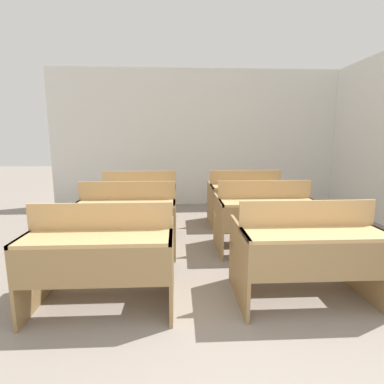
% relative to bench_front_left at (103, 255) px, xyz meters
% --- Properties ---
extents(wall_back, '(6.08, 0.06, 2.83)m').
position_rel_bench_front_left_xyz_m(wall_back, '(1.04, 4.03, 0.95)').
color(wall_back, silver).
rests_on(wall_back, ground_plane).
extents(bench_front_left, '(1.18, 0.78, 0.90)m').
position_rel_bench_front_left_xyz_m(bench_front_left, '(0.00, 0.00, 0.00)').
color(bench_front_left, olive).
rests_on(bench_front_left, ground_plane).
extents(bench_front_right, '(1.18, 0.78, 0.90)m').
position_rel_bench_front_left_xyz_m(bench_front_right, '(1.74, 0.01, 0.00)').
color(bench_front_right, '#94754B').
rests_on(bench_front_right, ground_plane).
extents(bench_second_left, '(1.18, 0.78, 0.90)m').
position_rel_bench_front_left_xyz_m(bench_second_left, '(0.02, 1.23, 0.00)').
color(bench_second_left, '#93754B').
rests_on(bench_second_left, ground_plane).
extents(bench_second_right, '(1.18, 0.78, 0.90)m').
position_rel_bench_front_left_xyz_m(bench_second_right, '(1.73, 1.22, 0.00)').
color(bench_second_right, '#95764C').
rests_on(bench_second_right, ground_plane).
extents(bench_third_left, '(1.18, 0.78, 0.90)m').
position_rel_bench_front_left_xyz_m(bench_third_left, '(0.02, 2.42, 0.00)').
color(bench_third_left, '#987A50').
rests_on(bench_third_left, ground_plane).
extents(bench_third_right, '(1.18, 0.78, 0.90)m').
position_rel_bench_front_left_xyz_m(bench_third_right, '(1.76, 2.41, 0.00)').
color(bench_third_right, olive).
rests_on(bench_third_right, ground_plane).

